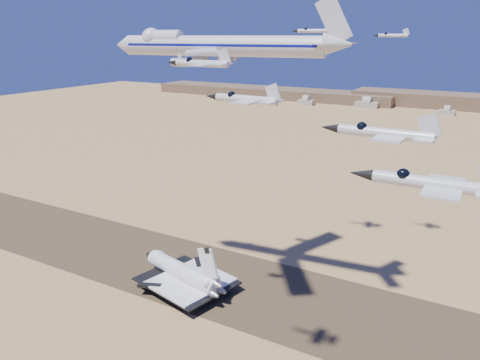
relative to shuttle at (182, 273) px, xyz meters
The scene contains 15 objects.
ground 12.80m from the shuttle, 94.19° to the left, with size 1200.00×1200.00×0.00m, color tan.
runway 12.79m from the shuttle, 94.19° to the left, with size 600.00×50.00×0.06m, color #493A24.
ridgeline 542.50m from the shuttle, 83.17° to the left, with size 960.00×90.00×18.00m.
hangars 494.05m from the shuttle, 97.54° to the left, with size 200.50×29.50×30.00m.
shuttle is the anchor object (origin of this frame).
carrier_747 85.37m from the shuttle, 33.31° to the left, with size 84.88×65.23×21.09m.
crew_a 12.20m from the shuttle, 46.06° to the right, with size 0.68×0.44×1.86m, color #E3420D.
crew_b 12.97m from the shuttle, 29.88° to the right, with size 0.83×0.48×1.71m, color #E3420D.
crew_c 14.84m from the shuttle, 50.08° to the right, with size 1.09×0.56×1.87m, color #E3420D.
chase_jet_a 100.01m from the shuttle, 46.78° to the right, with size 16.49×8.77×4.11m.
chase_jet_b 107.35m from the shuttle, 42.70° to the right, with size 16.75×8.96×4.17m.
chase_jet_c 129.54m from the shuttle, 37.07° to the right, with size 16.69×8.87×4.16m.
chase_jet_d 141.63m from the shuttle, 40.06° to the right, with size 16.00×8.47×3.98m.
chase_jet_e 109.02m from the shuttle, 64.10° to the left, with size 16.50×9.21×4.13m.
chase_jet_f 125.51m from the shuttle, 51.98° to the left, with size 14.25×7.82×3.55m.
Camera 1 is at (99.33, -140.49, 94.07)m, focal length 35.00 mm.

